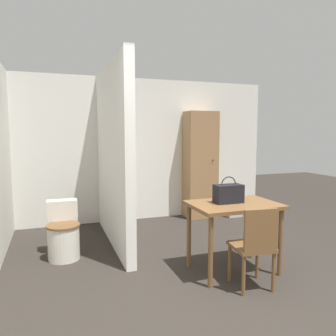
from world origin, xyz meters
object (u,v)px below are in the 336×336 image
(dining_table, at_px, (234,213))
(wooden_chair, at_px, (255,245))
(space_heater, at_px, (234,202))
(wooden_cabinet, at_px, (200,165))
(toilet, at_px, (63,234))
(handbag, at_px, (228,193))

(dining_table, distance_m, wooden_chair, 0.50)
(dining_table, distance_m, space_heater, 2.50)
(wooden_chair, distance_m, wooden_cabinet, 2.92)
(toilet, bearing_deg, wooden_chair, -40.94)
(wooden_chair, height_order, toilet, wooden_chair)
(handbag, xyz_separation_m, space_heater, (1.33, 2.07, -0.62))
(wooden_chair, xyz_separation_m, wooden_cabinet, (0.72, 2.78, 0.51))
(toilet, bearing_deg, space_heater, 18.73)
(wooden_chair, xyz_separation_m, space_heater, (1.31, 2.56, -0.19))
(toilet, height_order, handbag, handbag)
(toilet, distance_m, wooden_cabinet, 2.85)
(toilet, height_order, wooden_cabinet, wooden_cabinet)
(handbag, height_order, space_heater, handbag)
(space_heater, bearing_deg, dining_table, -121.28)
(dining_table, bearing_deg, wooden_chair, -94.11)
(dining_table, distance_m, toilet, 2.11)
(wooden_chair, bearing_deg, dining_table, 91.96)
(toilet, bearing_deg, dining_table, -30.84)
(dining_table, height_order, space_heater, dining_table)
(dining_table, height_order, toilet, dining_table)
(handbag, relative_size, space_heater, 0.59)
(space_heater, bearing_deg, wooden_cabinet, 159.71)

